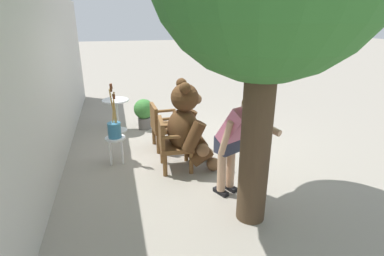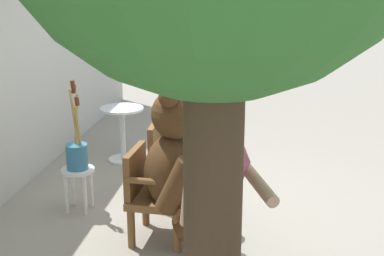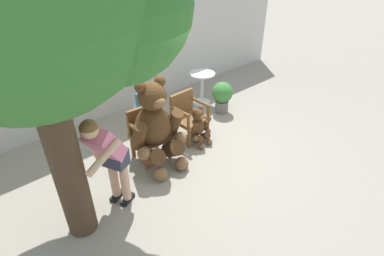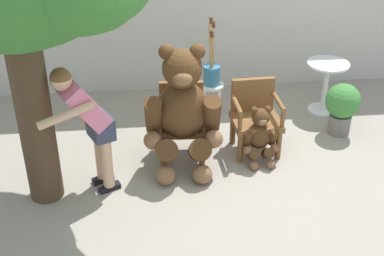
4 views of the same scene
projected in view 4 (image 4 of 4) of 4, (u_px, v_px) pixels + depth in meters
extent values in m
plane|color=gray|center=(225.00, 176.00, 6.08)|extent=(60.00, 60.00, 0.00)
cube|color=brown|center=(182.00, 125.00, 6.26)|extent=(0.59, 0.55, 0.07)
cylinder|color=brown|center=(163.00, 151.00, 6.18)|extent=(0.07, 0.07, 0.37)
cylinder|color=brown|center=(202.00, 150.00, 6.20)|extent=(0.07, 0.07, 0.37)
cylinder|color=brown|center=(163.00, 133.00, 6.54)|extent=(0.07, 0.07, 0.37)
cylinder|color=brown|center=(200.00, 132.00, 6.56)|extent=(0.07, 0.07, 0.37)
cube|color=brown|center=(181.00, 98.00, 6.33)|extent=(0.52, 0.09, 0.42)
cylinder|color=brown|center=(160.00, 107.00, 6.12)|extent=(0.09, 0.48, 0.06)
cylinder|color=brown|center=(160.00, 124.00, 6.00)|extent=(0.05, 0.05, 0.22)
cylinder|color=brown|center=(203.00, 106.00, 6.14)|extent=(0.09, 0.48, 0.06)
cylinder|color=brown|center=(204.00, 123.00, 6.01)|extent=(0.05, 0.05, 0.22)
cube|color=brown|center=(256.00, 122.00, 6.34)|extent=(0.58, 0.54, 0.07)
cylinder|color=brown|center=(240.00, 148.00, 6.24)|extent=(0.07, 0.07, 0.37)
cylinder|color=brown|center=(278.00, 145.00, 6.30)|extent=(0.07, 0.07, 0.37)
cylinder|color=brown|center=(233.00, 130.00, 6.60)|extent=(0.07, 0.07, 0.37)
cylinder|color=brown|center=(269.00, 127.00, 6.66)|extent=(0.07, 0.07, 0.37)
cube|color=brown|center=(253.00, 94.00, 6.41)|extent=(0.52, 0.08, 0.42)
cylinder|color=brown|center=(236.00, 104.00, 6.18)|extent=(0.08, 0.48, 0.06)
cylinder|color=brown|center=(240.00, 121.00, 6.06)|extent=(0.05, 0.05, 0.22)
cylinder|color=brown|center=(278.00, 101.00, 6.24)|extent=(0.08, 0.48, 0.06)
cylinder|color=brown|center=(283.00, 118.00, 6.12)|extent=(0.05, 0.05, 0.22)
ellipsoid|color=#4C3019|center=(183.00, 111.00, 6.02)|extent=(0.63, 0.54, 0.69)
sphere|color=#4C3019|center=(182.00, 69.00, 5.72)|extent=(0.44, 0.44, 0.44)
ellipsoid|color=brown|center=(183.00, 79.00, 5.58)|extent=(0.22, 0.17, 0.16)
sphere|color=black|center=(183.00, 78.00, 5.57)|extent=(0.06, 0.06, 0.06)
sphere|color=#4C3019|center=(166.00, 52.00, 5.64)|extent=(0.17, 0.17, 0.17)
sphere|color=#4C3019|center=(197.00, 51.00, 5.65)|extent=(0.17, 0.17, 0.17)
cylinder|color=#4C3019|center=(154.00, 116.00, 5.91)|extent=(0.22, 0.39, 0.52)
sphere|color=brown|center=(153.00, 140.00, 5.91)|extent=(0.21, 0.21, 0.21)
cylinder|color=#4C3019|center=(212.00, 115.00, 5.94)|extent=(0.22, 0.39, 0.52)
sphere|color=brown|center=(214.00, 139.00, 5.93)|extent=(0.21, 0.21, 0.21)
cylinder|color=#4C3019|center=(167.00, 151.00, 5.99)|extent=(0.28, 0.44, 0.41)
sphere|color=brown|center=(166.00, 175.00, 5.90)|extent=(0.22, 0.22, 0.22)
cylinder|color=#4C3019|center=(200.00, 150.00, 6.00)|extent=(0.28, 0.44, 0.41)
sphere|color=brown|center=(202.00, 174.00, 5.92)|extent=(0.22, 0.22, 0.22)
ellipsoid|color=#4C3019|center=(259.00, 135.00, 6.23)|extent=(0.30, 0.26, 0.33)
sphere|color=#4C3019|center=(261.00, 117.00, 6.08)|extent=(0.21, 0.21, 0.21)
ellipsoid|color=brown|center=(263.00, 122.00, 6.02)|extent=(0.10, 0.08, 0.08)
sphere|color=black|center=(263.00, 122.00, 6.01)|extent=(0.03, 0.03, 0.03)
sphere|color=#4C3019|center=(254.00, 110.00, 6.04)|extent=(0.08, 0.08, 0.08)
sphere|color=#4C3019|center=(268.00, 109.00, 6.06)|extent=(0.08, 0.08, 0.08)
cylinder|color=#4C3019|center=(247.00, 139.00, 6.16)|extent=(0.10, 0.19, 0.25)
sphere|color=brown|center=(247.00, 150.00, 6.16)|extent=(0.10, 0.10, 0.10)
cylinder|color=#4C3019|center=(273.00, 137.00, 6.20)|extent=(0.10, 0.19, 0.25)
sphere|color=brown|center=(275.00, 148.00, 6.20)|extent=(0.10, 0.10, 0.10)
cylinder|color=#4C3019|center=(253.00, 155.00, 6.20)|extent=(0.13, 0.21, 0.20)
sphere|color=brown|center=(254.00, 166.00, 6.16)|extent=(0.11, 0.11, 0.11)
cylinder|color=#4C3019|center=(268.00, 153.00, 6.23)|extent=(0.13, 0.21, 0.20)
sphere|color=brown|center=(270.00, 164.00, 6.19)|extent=(0.11, 0.11, 0.11)
cube|color=black|center=(103.00, 179.00, 5.98)|extent=(0.26, 0.18, 0.06)
cylinder|color=tan|center=(100.00, 146.00, 5.76)|extent=(0.12, 0.12, 0.82)
cube|color=black|center=(110.00, 187.00, 5.85)|extent=(0.26, 0.18, 0.06)
cylinder|color=tan|center=(106.00, 154.00, 5.62)|extent=(0.12, 0.12, 0.82)
cube|color=#33384C|center=(101.00, 127.00, 5.55)|extent=(0.33, 0.36, 0.24)
cube|color=pink|center=(84.00, 105.00, 5.33)|extent=(0.56, 0.49, 0.56)
sphere|color=tan|center=(61.00, 80.00, 5.08)|extent=(0.21, 0.21, 0.21)
sphere|color=brown|center=(61.00, 78.00, 5.07)|extent=(0.21, 0.21, 0.21)
cylinder|color=tan|center=(66.00, 115.00, 5.05)|extent=(0.55, 0.32, 0.17)
cylinder|color=tan|center=(79.00, 108.00, 5.53)|extent=(0.24, 0.17, 0.50)
cylinder|color=white|center=(211.00, 85.00, 7.10)|extent=(0.34, 0.34, 0.03)
cylinder|color=white|center=(217.00, 97.00, 7.31)|extent=(0.04, 0.04, 0.43)
cylinder|color=white|center=(203.00, 97.00, 7.29)|extent=(0.04, 0.04, 0.43)
cylinder|color=white|center=(219.00, 104.00, 7.14)|extent=(0.04, 0.04, 0.43)
cylinder|color=white|center=(205.00, 104.00, 7.12)|extent=(0.04, 0.04, 0.43)
cylinder|color=teal|center=(212.00, 75.00, 7.02)|extent=(0.22, 0.22, 0.26)
cylinder|color=tan|center=(211.00, 59.00, 6.86)|extent=(0.10, 0.04, 0.59)
cylinder|color=#592D19|center=(212.00, 34.00, 6.69)|extent=(0.05, 0.05, 0.09)
cylinder|color=tan|center=(210.00, 52.00, 6.84)|extent=(0.06, 0.08, 0.76)
cylinder|color=#592D19|center=(211.00, 21.00, 6.63)|extent=(0.05, 0.05, 0.09)
cylinder|color=tan|center=(213.00, 54.00, 6.87)|extent=(0.08, 0.11, 0.71)
cylinder|color=#592D19|center=(213.00, 24.00, 6.66)|extent=(0.05, 0.05, 0.09)
cylinder|color=silver|center=(328.00, 64.00, 7.06)|extent=(0.56, 0.56, 0.03)
cylinder|color=silver|center=(325.00, 88.00, 7.24)|extent=(0.07, 0.07, 0.69)
cylinder|color=silver|center=(322.00, 110.00, 7.41)|extent=(0.40, 0.40, 0.03)
cylinder|color=#473523|center=(32.00, 102.00, 5.21)|extent=(0.35, 0.35, 2.26)
cylinder|color=slate|center=(339.00, 124.00, 6.84)|extent=(0.28, 0.28, 0.26)
sphere|color=#3D7F38|center=(343.00, 101.00, 6.68)|extent=(0.44, 0.44, 0.44)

